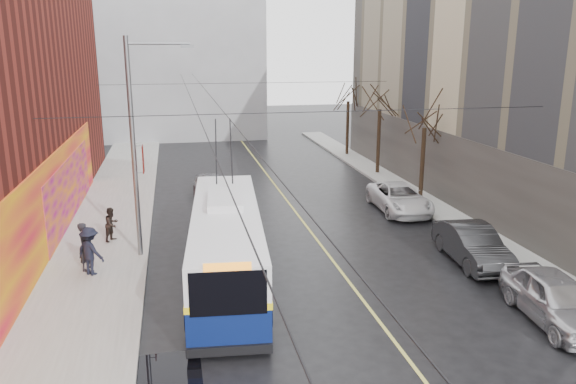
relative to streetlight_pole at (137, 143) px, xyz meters
name	(u,v)px	position (x,y,z in m)	size (l,w,h in m)	color
ground	(361,372)	(6.14, -10.00, -4.85)	(140.00, 140.00, 0.00)	black
sidewalk_left	(104,243)	(-1.86, 2.00, -4.77)	(4.00, 60.00, 0.15)	gray
sidewalk_right	(454,220)	(15.14, 2.00, -4.77)	(2.00, 60.00, 0.15)	gray
lane_line	(301,219)	(7.64, 4.00, -4.84)	(0.12, 50.00, 0.01)	#BFB74C
building_far	(155,42)	(0.14, 34.99, 4.17)	(20.50, 12.10, 18.00)	gray
streetlight_pole	(137,143)	(0.00, 0.00, 0.00)	(2.65, 0.60, 9.00)	slate
catenary_wires	(217,96)	(3.60, 4.77, 1.40)	(18.00, 60.00, 0.22)	black
tree_near	(425,114)	(15.14, 6.00, 0.13)	(3.20, 3.20, 6.40)	black
tree_mid	(380,98)	(15.14, 13.00, 0.41)	(3.20, 3.20, 6.68)	black
tree_far	(348,91)	(15.14, 20.00, 0.30)	(3.20, 3.20, 6.57)	black
pigeons_flying	(242,76)	(4.31, 0.36, 2.59)	(3.72, 1.30, 1.53)	slate
trolleybus	(226,243)	(3.17, -3.12, -3.34)	(3.41, 11.58, 5.42)	#09164A
parked_car_a	(555,299)	(13.14, -8.48, -4.05)	(1.88, 4.67, 1.59)	#AEADB2
parked_car_b	(472,245)	(13.14, -3.29, -4.07)	(1.64, 4.71, 1.55)	#28282A
parked_car_c	(399,198)	(13.14, 4.31, -4.13)	(2.39, 5.19, 1.44)	silver
following_car	(211,188)	(3.37, 8.30, -4.07)	(1.82, 4.53, 1.55)	#9E9EA3
pedestrian_a	(85,246)	(-2.13, -1.28, -3.75)	(0.69, 0.46, 1.90)	black
pedestrian_b	(112,224)	(-1.46, 2.02, -3.93)	(0.75, 0.58, 1.53)	black
pedestrian_c	(90,251)	(-1.88, -1.81, -3.76)	(1.21, 0.70, 1.88)	black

